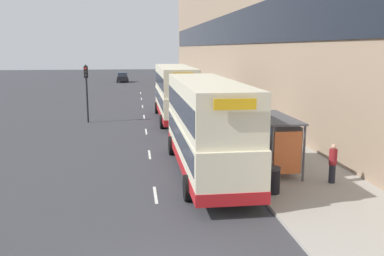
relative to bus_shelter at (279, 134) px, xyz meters
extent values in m
cube|color=#A39E93|center=(0.73, 29.33, -1.81)|extent=(5.00, 93.00, 0.14)
cube|color=#9E846B|center=(4.73, 29.33, 6.61)|extent=(3.00, 93.00, 16.97)
cube|color=black|center=(3.19, 29.33, 5.76)|extent=(0.12, 89.28, 3.05)
cube|color=silver|center=(-5.77, -2.20, -1.87)|extent=(0.12, 2.00, 0.01)
cube|color=silver|center=(-5.77, 4.38, -1.87)|extent=(0.12, 2.00, 0.01)
cube|color=silver|center=(-5.77, 10.96, -1.87)|extent=(0.12, 2.00, 0.01)
cube|color=silver|center=(-5.77, 17.54, -1.87)|extent=(0.12, 2.00, 0.01)
cube|color=silver|center=(-5.77, 24.12, -1.87)|extent=(0.12, 2.00, 0.01)
cube|color=silver|center=(-5.77, 30.70, -1.87)|extent=(0.12, 2.00, 0.01)
cube|color=silver|center=(-5.77, 37.27, -1.87)|extent=(0.12, 2.00, 0.01)
cube|color=#4C4C51|center=(-0.17, 0.35, 0.70)|extent=(1.60, 4.20, 0.08)
cylinder|color=#4C4C51|center=(-0.87, -1.65, -0.54)|extent=(0.10, 0.10, 2.40)
cylinder|color=#4C4C51|center=(-0.87, 2.35, -0.54)|extent=(0.10, 0.10, 2.40)
cylinder|color=#4C4C51|center=(0.53, -1.65, -0.54)|extent=(0.10, 0.10, 2.40)
cylinder|color=#4C4C51|center=(0.53, 2.35, -0.54)|extent=(0.10, 0.10, 2.40)
cube|color=#99A8B2|center=(0.50, 0.35, -0.42)|extent=(0.04, 3.68, 1.92)
cube|color=#D86633|center=(-0.17, -1.59, -0.49)|extent=(1.19, 0.10, 1.82)
cube|color=maroon|center=(0.07, 0.35, -1.29)|extent=(0.36, 2.80, 0.08)
cube|color=beige|center=(-3.30, 0.49, -0.45)|extent=(2.55, 11.13, 1.85)
cube|color=beige|center=(-3.30, 0.49, 1.45)|extent=(2.50, 10.80, 1.95)
cube|color=#B2191E|center=(-3.30, 0.49, -1.15)|extent=(2.58, 11.19, 0.45)
cube|color=#2D3847|center=(-3.30, 0.49, -0.08)|extent=(2.58, 10.46, 0.81)
cube|color=#2D3847|center=(-3.30, 0.49, 1.35)|extent=(2.55, 10.46, 0.94)
cube|color=yellow|center=(-3.30, -5.05, 2.07)|extent=(1.40, 0.08, 0.36)
cylinder|color=black|center=(-4.57, 4.28, -1.38)|extent=(0.30, 1.00, 1.00)
cylinder|color=black|center=(-2.02, 4.28, -1.38)|extent=(0.30, 1.00, 1.00)
cylinder|color=black|center=(-4.57, -2.96, -1.38)|extent=(0.30, 1.00, 1.00)
cylinder|color=black|center=(-2.02, -2.96, -1.38)|extent=(0.30, 1.00, 1.00)
cube|color=beige|center=(-3.32, 15.53, -0.45)|extent=(2.55, 11.33, 1.85)
cube|color=beige|center=(-3.32, 15.53, 1.45)|extent=(2.50, 10.99, 1.95)
cube|color=#B2191E|center=(-3.32, 15.53, -1.15)|extent=(2.58, 11.39, 0.45)
cube|color=#2D3847|center=(-3.32, 15.53, -0.08)|extent=(2.58, 10.65, 0.81)
cube|color=#2D3847|center=(-3.32, 15.53, 1.35)|extent=(2.55, 10.65, 0.94)
cube|color=yellow|center=(-3.32, 9.88, 2.07)|extent=(1.40, 0.08, 0.36)
cylinder|color=black|center=(-4.60, 19.38, -1.38)|extent=(0.30, 1.00, 1.00)
cylinder|color=black|center=(-2.05, 19.38, -1.38)|extent=(0.30, 1.00, 1.00)
cylinder|color=black|center=(-4.60, 12.01, -1.38)|extent=(0.30, 1.00, 1.00)
cylinder|color=black|center=(-2.05, 12.01, -1.38)|extent=(0.30, 1.00, 1.00)
cube|color=black|center=(-8.53, 55.87, -1.20)|extent=(1.74, 3.82, 0.75)
cube|color=#2D3847|center=(-8.53, 56.06, -0.52)|extent=(1.53, 1.84, 0.61)
cylinder|color=black|center=(-7.66, 54.68, -1.58)|extent=(0.20, 0.60, 0.60)
cylinder|color=black|center=(-9.39, 54.68, -1.58)|extent=(0.20, 0.60, 0.60)
cylinder|color=black|center=(-7.66, 57.05, -1.58)|extent=(0.20, 0.60, 0.60)
cylinder|color=black|center=(-9.39, 57.05, -1.58)|extent=(0.20, 0.60, 0.60)
cylinder|color=#23232D|center=(0.86, 4.13, -1.30)|extent=(0.30, 0.30, 0.87)
cylinder|color=navy|center=(0.86, 4.13, -0.51)|extent=(0.36, 0.36, 0.72)
sphere|color=tan|center=(0.86, 4.13, -0.03)|extent=(0.23, 0.23, 0.23)
cylinder|color=#23232D|center=(1.65, -2.04, -1.34)|extent=(0.27, 0.27, 0.79)
cylinder|color=maroon|center=(1.65, -2.04, -0.61)|extent=(0.33, 0.33, 0.66)
sphere|color=tan|center=(1.65, -2.04, -0.18)|extent=(0.21, 0.21, 0.21)
cylinder|color=#23232D|center=(-1.24, 1.57, -1.30)|extent=(0.30, 0.30, 0.87)
cylinder|color=maroon|center=(-1.24, 1.57, -0.51)|extent=(0.36, 0.36, 0.72)
sphere|color=tan|center=(-1.24, 1.57, -0.03)|extent=(0.23, 0.23, 0.23)
cylinder|color=black|center=(-1.22, -2.97, -1.26)|extent=(0.52, 0.52, 0.95)
cylinder|color=#2D2D33|center=(-1.22, -2.97, -0.74)|extent=(0.55, 0.55, 0.10)
cylinder|color=black|center=(-10.17, 15.41, 0.36)|extent=(0.14, 0.14, 4.47)
cube|color=black|center=(-10.17, 15.36, 2.04)|extent=(0.30, 0.24, 0.90)
sphere|color=red|center=(-10.17, 15.24, 2.31)|extent=(0.16, 0.16, 0.16)
sphere|color=#2D2D2D|center=(-10.17, 15.24, 2.04)|extent=(0.16, 0.16, 0.16)
sphere|color=#2D2D2D|center=(-10.17, 15.24, 1.77)|extent=(0.16, 0.16, 0.16)
camera|label=1|loc=(-6.47, -18.38, 3.85)|focal=40.00mm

